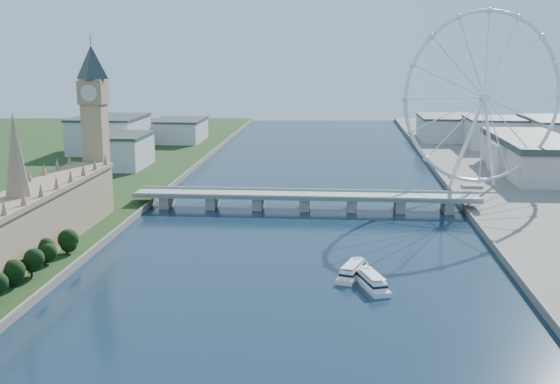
# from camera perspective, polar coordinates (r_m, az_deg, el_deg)

# --- Properties ---
(parliament_range) EXTENTS (24.00, 200.00, 70.00)m
(parliament_range) POSITION_cam_1_polar(r_m,az_deg,el_deg) (352.67, -20.31, -2.69)
(parliament_range) COLOR tan
(parliament_range) RESTS_ON ground
(big_ben) EXTENTS (20.02, 20.02, 110.00)m
(big_ben) POSITION_cam_1_polar(r_m,az_deg,el_deg) (444.01, -14.89, 6.75)
(big_ben) COLOR tan
(big_ben) RESTS_ON ground
(westminster_bridge) EXTENTS (220.00, 22.00, 9.50)m
(westminster_bridge) POSITION_cam_1_polar(r_m,az_deg,el_deg) (449.53, 2.05, -0.54)
(westminster_bridge) COLOR gray
(westminster_bridge) RESTS_ON ground
(london_eye) EXTENTS (113.60, 39.12, 124.30)m
(london_eye) POSITION_cam_1_polar(r_m,az_deg,el_deg) (505.10, 16.25, 7.33)
(london_eye) COLOR silver
(london_eye) RESTS_ON ground
(county_hall) EXTENTS (54.00, 144.00, 35.00)m
(county_hall) POSITION_cam_1_polar(r_m,az_deg,el_deg) (598.21, 19.67, 1.19)
(county_hall) COLOR beige
(county_hall) RESTS_ON ground
(city_skyline) EXTENTS (505.00, 280.00, 32.00)m
(city_skyline) POSITION_cam_1_polar(r_m,az_deg,el_deg) (704.38, 6.28, 4.67)
(city_skyline) COLOR beige
(city_skyline) RESTS_ON ground
(tour_boat_near) EXTENTS (16.44, 31.19, 6.69)m
(tour_boat_near) POSITION_cam_1_polar(r_m,az_deg,el_deg) (320.86, 5.90, -6.84)
(tour_boat_near) COLOR white
(tour_boat_near) RESTS_ON ground
(tour_boat_far) EXTENTS (17.12, 31.86, 6.84)m
(tour_boat_far) POSITION_cam_1_polar(r_m,az_deg,el_deg) (307.63, 7.42, -7.70)
(tour_boat_far) COLOR silver
(tour_boat_far) RESTS_ON ground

